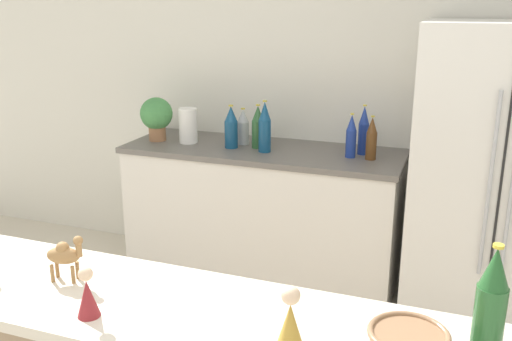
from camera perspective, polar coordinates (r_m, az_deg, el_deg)
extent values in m
cube|color=silver|center=(3.71, 7.71, 8.60)|extent=(8.00, 0.06, 2.55)
cube|color=silver|center=(3.71, 0.67, -4.74)|extent=(1.71, 0.60, 0.86)
cube|color=#66605B|center=(3.57, 0.70, 1.99)|extent=(1.74, 0.63, 0.03)
cube|color=silver|center=(3.34, 22.89, -1.11)|extent=(0.88, 0.68, 1.69)
cube|color=black|center=(3.01, 23.08, -2.99)|extent=(0.01, 0.01, 1.62)
cylinder|color=#B2B5BA|center=(2.97, 22.31, -1.46)|extent=(0.02, 0.02, 0.93)
cylinder|color=#B2B5BA|center=(2.97, 24.23, -1.65)|extent=(0.02, 0.02, 0.93)
cube|color=beige|center=(1.67, -7.32, -14.00)|extent=(1.89, 0.46, 0.03)
cylinder|color=#9E6B47|center=(3.81, -9.84, 3.72)|extent=(0.11, 0.11, 0.10)
sphere|color=#478E4C|center=(3.78, -9.93, 5.63)|extent=(0.21, 0.21, 0.21)
cylinder|color=white|center=(3.70, -6.81, 4.48)|extent=(0.12, 0.12, 0.22)
cylinder|color=navy|center=(3.39, 9.46, 2.66)|extent=(0.06, 0.06, 0.16)
cone|color=navy|center=(3.36, 9.56, 4.77)|extent=(0.06, 0.06, 0.09)
cylinder|color=gold|center=(3.35, 9.60, 5.60)|extent=(0.02, 0.02, 0.01)
cylinder|color=navy|center=(3.46, 10.67, 3.12)|extent=(0.06, 0.06, 0.19)
cone|color=navy|center=(3.43, 10.80, 5.49)|extent=(0.06, 0.06, 0.11)
cylinder|color=gold|center=(3.42, 10.85, 6.42)|extent=(0.02, 0.02, 0.01)
cylinder|color=navy|center=(3.46, 0.87, 3.48)|extent=(0.08, 0.08, 0.20)
cone|color=navy|center=(3.42, 0.89, 5.99)|extent=(0.07, 0.07, 0.11)
cylinder|color=gold|center=(3.41, 0.89, 6.97)|extent=(0.03, 0.03, 0.01)
cylinder|color=#2D6033|center=(3.55, 0.20, 3.63)|extent=(0.08, 0.08, 0.17)
cone|color=#2D6033|center=(3.53, 0.20, 5.74)|extent=(0.07, 0.07, 0.10)
cylinder|color=gold|center=(3.52, 0.20, 6.57)|extent=(0.03, 0.03, 0.01)
cylinder|color=navy|center=(3.56, -2.49, 3.62)|extent=(0.08, 0.08, 0.17)
cone|color=navy|center=(3.53, -2.52, 5.69)|extent=(0.08, 0.08, 0.09)
cylinder|color=gold|center=(3.52, -2.53, 6.51)|extent=(0.03, 0.03, 0.01)
cylinder|color=brown|center=(3.36, 11.44, 2.42)|extent=(0.06, 0.06, 0.16)
cone|color=brown|center=(3.33, 11.56, 4.50)|extent=(0.06, 0.06, 0.09)
cylinder|color=gold|center=(3.32, 11.61, 5.33)|extent=(0.02, 0.02, 0.01)
cylinder|color=#B2B7BC|center=(3.65, -1.30, 3.77)|extent=(0.08, 0.08, 0.14)
cone|color=#B2B7BC|center=(3.63, -1.31, 5.51)|extent=(0.07, 0.07, 0.08)
cylinder|color=gold|center=(3.62, -1.32, 6.21)|extent=(0.03, 0.03, 0.01)
cylinder|color=#235628|center=(1.52, 22.24, -13.73)|extent=(0.07, 0.07, 0.18)
cone|color=#235628|center=(1.46, 22.85, -8.94)|extent=(0.07, 0.07, 0.10)
cylinder|color=gold|center=(1.44, 23.10, -6.97)|extent=(0.03, 0.03, 0.01)
torus|color=#8C6647|center=(1.50, 15.03, -15.52)|extent=(0.20, 0.20, 0.02)
ellipsoid|color=olive|center=(1.85, -18.71, -8.04)|extent=(0.11, 0.08, 0.05)
sphere|color=olive|center=(1.84, -18.78, -7.36)|extent=(0.04, 0.04, 0.04)
cylinder|color=olive|center=(1.82, -17.30, -7.46)|extent=(0.02, 0.02, 0.05)
sphere|color=olive|center=(1.81, -17.38, -6.70)|extent=(0.03, 0.03, 0.03)
cylinder|color=olive|center=(1.87, -17.41, -9.48)|extent=(0.01, 0.01, 0.06)
cylinder|color=olive|center=(1.85, -17.83, -9.90)|extent=(0.01, 0.01, 0.06)
cylinder|color=olive|center=(1.90, -19.26, -9.26)|extent=(0.01, 0.01, 0.06)
cylinder|color=olive|center=(1.87, -19.70, -9.67)|extent=(0.01, 0.01, 0.06)
cone|color=#B28933|center=(1.45, 3.43, -15.36)|extent=(0.07, 0.07, 0.13)
sphere|color=beige|center=(1.40, 3.49, -12.35)|extent=(0.05, 0.05, 0.05)
cone|color=maroon|center=(1.65, -16.48, -12.17)|extent=(0.06, 0.06, 0.11)
sphere|color=beige|center=(1.61, -16.69, -9.87)|extent=(0.04, 0.04, 0.04)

